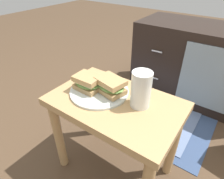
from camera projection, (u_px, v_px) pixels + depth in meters
ground_plane at (114, 166)px, 1.07m from camera, size 8.00×8.00×0.00m
side_table at (115, 117)px, 0.86m from camera, size 0.56×0.36×0.46m
tv_cabinet at (199, 64)px, 1.48m from camera, size 0.96×0.46×0.58m
area_rug at (128, 105)px, 1.52m from camera, size 1.24×0.61×0.01m
plate at (99, 91)px, 0.86m from camera, size 0.26×0.26×0.01m
sandwich_front at (88, 82)px, 0.85m from camera, size 0.13×0.10×0.07m
sandwich_back at (111, 85)px, 0.83m from camera, size 0.15×0.12×0.07m
beer_glass at (141, 90)px, 0.75m from camera, size 0.08×0.08×0.15m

